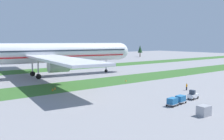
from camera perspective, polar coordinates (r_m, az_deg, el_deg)
name	(u,v)px	position (r m, az deg, el deg)	size (l,w,h in m)	color
grass_strip_near	(117,80)	(77.01, 1.06, -2.35)	(320.00, 14.20, 0.01)	#336028
grass_strip_far	(59,69)	(111.19, -12.05, 0.27)	(320.00, 14.20, 0.01)	#336028
airliner	(41,53)	(86.01, -15.98, 3.78)	(68.62, 84.54, 22.68)	silver
baggage_tug	(193,95)	(54.48, 18.17, -5.57)	(2.74, 1.61, 1.97)	silver
cargo_dolly_lead	(180,99)	(50.14, 15.52, -6.40)	(2.37, 1.76, 1.55)	#A3A3A8
cargo_dolly_second	(172,101)	(47.70, 13.76, -7.01)	(2.37, 1.76, 1.55)	#A3A3A8
ground_crew_marshaller	(187,86)	(63.83, 16.84, -3.65)	(0.56, 0.36, 1.74)	black
uld_container_0	(204,111)	(43.21, 20.41, -8.78)	(2.00, 1.60, 1.68)	#A3A3A8
taxiway_marker_0	(126,81)	(74.78, 3.22, -2.44)	(0.44, 0.44, 0.50)	orange
taxiway_marker_1	(53,90)	(62.15, -13.55, -4.42)	(0.44, 0.44, 0.62)	orange
taxiway_marker_2	(55,88)	(63.90, -13.03, -4.10)	(0.44, 0.44, 0.63)	orange
distant_tree_line	(17,51)	(143.98, -21.06, 4.03)	(180.40, 11.42, 11.66)	#4C3823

